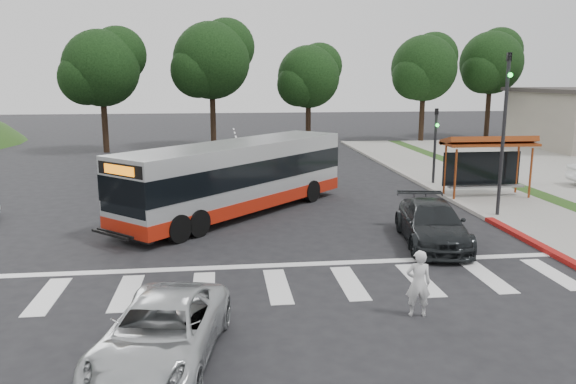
{
  "coord_description": "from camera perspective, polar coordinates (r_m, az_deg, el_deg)",
  "views": [
    {
      "loc": [
        -1.45,
        -19.35,
        5.59
      ],
      "look_at": [
        0.87,
        -0.13,
        1.6
      ],
      "focal_mm": 35.0,
      "sensor_mm": 36.0,
      "label": 1
    }
  ],
  "objects": [
    {
      "name": "tree_north_a",
      "position": [
        45.44,
        -7.67,
        13.22
      ],
      "size": [
        6.6,
        6.15,
        10.17
      ],
      "color": "black",
      "rests_on": "ground"
    },
    {
      "name": "traffic_signal_ne_short",
      "position": [
        30.12,
        14.75,
        5.33
      ],
      "size": [
        0.18,
        0.37,
        4.0
      ],
      "color": "black",
      "rests_on": "ground"
    },
    {
      "name": "curb_east",
      "position": [
        29.79,
        13.78,
        0.64
      ],
      "size": [
        0.3,
        40.0,
        0.15
      ],
      "primitive_type": "cube",
      "color": "#9E9991",
      "rests_on": "ground"
    },
    {
      "name": "tree_ne_a",
      "position": [
        50.56,
        13.72,
        12.23
      ],
      "size": [
        6.16,
        5.74,
        9.3
      ],
      "color": "black",
      "rests_on": "parking_lot"
    },
    {
      "name": "tree_ne_b",
      "position": [
        55.18,
        19.99,
        12.34
      ],
      "size": [
        6.16,
        5.74,
        10.02
      ],
      "color": "black",
      "rests_on": "ground"
    },
    {
      "name": "tree_north_c",
      "position": [
        44.24,
        -18.34,
        11.98
      ],
      "size": [
        6.16,
        5.74,
        9.3
      ],
      "color": "black",
      "rests_on": "ground"
    },
    {
      "name": "traffic_signal_ne_tall",
      "position": [
        23.65,
        21.14,
        6.72
      ],
      "size": [
        0.18,
        0.37,
        6.5
      ],
      "color": "black",
      "rests_on": "ground"
    },
    {
      "name": "crosswalk_ladder",
      "position": [
        15.47,
        -1.06,
        -9.52
      ],
      "size": [
        18.0,
        2.6,
        0.01
      ],
      "primitive_type": "cube",
      "color": "silver",
      "rests_on": "ground"
    },
    {
      "name": "bus_shelter",
      "position": [
        27.54,
        19.63,
        4.21
      ],
      "size": [
        4.2,
        1.6,
        2.86
      ],
      "color": "brown",
      "rests_on": "sidewalk_east"
    },
    {
      "name": "pedestrian",
      "position": [
        13.74,
        13.09,
        -9.02
      ],
      "size": [
        0.64,
        0.47,
        1.62
      ],
      "primitive_type": "imported",
      "rotation": [
        0.0,
        0.0,
        3.0
      ],
      "color": "silver",
      "rests_on": "ground"
    },
    {
      "name": "silver_suv_south",
      "position": [
        11.67,
        -12.75,
        -13.78
      ],
      "size": [
        2.92,
        4.9,
        1.27
      ],
      "primitive_type": "imported",
      "rotation": [
        0.0,
        0.0,
        -0.19
      ],
      "color": "#B7BABC",
      "rests_on": "ground"
    },
    {
      "name": "transit_bus",
      "position": [
        23.15,
        -5.12,
        1.37
      ],
      "size": [
        9.72,
        9.99,
        2.96
      ],
      "primitive_type": null,
      "rotation": [
        0.0,
        0.0,
        -0.76
      ],
      "color": "#ADB0B2",
      "rests_on": "ground"
    },
    {
      "name": "dark_sedan",
      "position": [
        19.65,
        14.41,
        -3.13
      ],
      "size": [
        2.71,
        5.12,
        1.41
      ],
      "primitive_type": "imported",
      "rotation": [
        0.0,
        0.0,
        -0.15
      ],
      "color": "black",
      "rests_on": "ground"
    },
    {
      "name": "tree_north_b",
      "position": [
        48.0,
        2.18,
        11.72
      ],
      "size": [
        5.72,
        5.33,
        8.43
      ],
      "color": "black",
      "rests_on": "ground"
    },
    {
      "name": "ground",
      "position": [
        20.2,
        -2.51,
        -4.44
      ],
      "size": [
        140.0,
        140.0,
        0.0
      ],
      "primitive_type": "plane",
      "color": "black",
      "rests_on": "ground"
    },
    {
      "name": "curb_east_red",
      "position": [
        20.99,
        23.35,
        -4.57
      ],
      "size": [
        0.32,
        6.0,
        0.15
      ],
      "primitive_type": "cube",
      "color": "maroon",
      "rests_on": "ground"
    },
    {
      "name": "sidewalk_east",
      "position": [
        30.56,
        17.29,
        0.68
      ],
      "size": [
        4.0,
        40.0,
        0.12
      ],
      "primitive_type": "cube",
      "color": "gray",
      "rests_on": "ground"
    }
  ]
}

